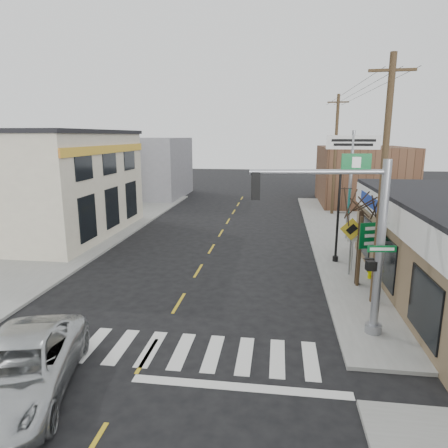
# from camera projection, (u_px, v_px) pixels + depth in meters

# --- Properties ---
(ground) EXTENTS (140.00, 140.00, 0.00)m
(ground) POSITION_uv_depth(u_px,v_px,m) (147.00, 355.00, 12.36)
(ground) COLOR black
(ground) RESTS_ON ground
(sidewalk_right) EXTENTS (6.00, 38.00, 0.13)m
(sidewalk_right) POSITION_uv_depth(u_px,v_px,m) (363.00, 249.00, 23.73)
(sidewalk_right) COLOR gray
(sidewalk_right) RESTS_ON ground
(sidewalk_left) EXTENTS (6.00, 38.00, 0.13)m
(sidewalk_left) POSITION_uv_depth(u_px,v_px,m) (78.00, 239.00, 26.10)
(sidewalk_left) COLOR gray
(sidewalk_left) RESTS_ON ground
(center_line) EXTENTS (0.12, 56.00, 0.01)m
(center_line) POSITION_uv_depth(u_px,v_px,m) (198.00, 271.00, 20.09)
(center_line) COLOR gold
(center_line) RESTS_ON ground
(crosswalk) EXTENTS (11.00, 2.20, 0.01)m
(crosswalk) POSITION_uv_depth(u_px,v_px,m) (151.00, 349.00, 12.74)
(crosswalk) COLOR silver
(crosswalk) RESTS_ON ground
(left_building) EXTENTS (12.00, 12.00, 6.80)m
(left_building) POSITION_uv_depth(u_px,v_px,m) (26.00, 185.00, 26.87)
(left_building) COLOR beige
(left_building) RESTS_ON ground
(bldg_distant_right) EXTENTS (8.00, 10.00, 5.60)m
(bldg_distant_right) POSITION_uv_depth(u_px,v_px,m) (362.00, 176.00, 39.18)
(bldg_distant_right) COLOR brown
(bldg_distant_right) RESTS_ON ground
(bldg_distant_left) EXTENTS (9.00, 10.00, 6.40)m
(bldg_distant_left) POSITION_uv_depth(u_px,v_px,m) (143.00, 167.00, 44.06)
(bldg_distant_left) COLOR slate
(bldg_distant_left) RESTS_ON ground
(suv) EXTENTS (3.84, 5.94, 1.52)m
(suv) POSITION_uv_depth(u_px,v_px,m) (20.00, 369.00, 10.30)
(suv) COLOR #B0B4B6
(suv) RESTS_ON ground
(traffic_signal_pole) EXTENTS (4.73, 0.38, 5.99)m
(traffic_signal_pole) POSITION_uv_depth(u_px,v_px,m) (359.00, 229.00, 12.86)
(traffic_signal_pole) COLOR gray
(traffic_signal_pole) RESTS_ON sidewalk_right
(guide_sign) EXTENTS (1.80, 0.14, 3.15)m
(guide_sign) POSITION_uv_depth(u_px,v_px,m) (378.00, 243.00, 17.21)
(guide_sign) COLOR #473521
(guide_sign) RESTS_ON sidewalk_right
(fire_hydrant) EXTENTS (0.22, 0.22, 0.69)m
(fire_hydrant) POSITION_uv_depth(u_px,v_px,m) (370.00, 271.00, 18.56)
(fire_hydrant) COLOR #CDD200
(fire_hydrant) RESTS_ON sidewalk_right
(ped_crossing_sign) EXTENTS (1.08, 0.08, 2.78)m
(ped_crossing_sign) POSITION_uv_depth(u_px,v_px,m) (351.00, 236.00, 18.74)
(ped_crossing_sign) COLOR gray
(ped_crossing_sign) RESTS_ON sidewalk_right
(lamp_post) EXTENTS (0.63, 0.50, 4.87)m
(lamp_post) POSITION_uv_depth(u_px,v_px,m) (340.00, 209.00, 20.59)
(lamp_post) COLOR black
(lamp_post) RESTS_ON sidewalk_right
(dance_center_sign) EXTENTS (3.22, 0.20, 6.84)m
(dance_center_sign) POSITION_uv_depth(u_px,v_px,m) (352.00, 158.00, 24.80)
(dance_center_sign) COLOR gray
(dance_center_sign) RESTS_ON sidewalk_right
(bare_tree) EXTENTS (2.50, 2.50, 5.00)m
(bare_tree) POSITION_uv_depth(u_px,v_px,m) (363.00, 197.00, 17.14)
(bare_tree) COLOR black
(bare_tree) RESTS_ON sidewalk_right
(shrub_front) EXTENTS (1.34, 1.34, 1.01)m
(shrub_front) POSITION_uv_depth(u_px,v_px,m) (425.00, 296.00, 15.35)
(shrub_front) COLOR #213918
(shrub_front) RESTS_ON sidewalk_right
(shrub_back) EXTENTS (0.99, 0.99, 0.74)m
(shrub_back) POSITION_uv_depth(u_px,v_px,m) (424.00, 266.00, 19.29)
(shrub_back) COLOR black
(shrub_back) RESTS_ON sidewalk_right
(utility_pole_near) EXTENTS (1.64, 0.25, 9.41)m
(utility_pole_near) POSITION_uv_depth(u_px,v_px,m) (383.00, 182.00, 15.02)
(utility_pole_near) COLOR #432F1F
(utility_pole_near) RESTS_ON sidewalk_right
(utility_pole_far) EXTENTS (1.70, 0.26, 9.79)m
(utility_pole_far) POSITION_uv_depth(u_px,v_px,m) (335.00, 154.00, 33.03)
(utility_pole_far) COLOR #44281E
(utility_pole_far) RESTS_ON sidewalk_right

